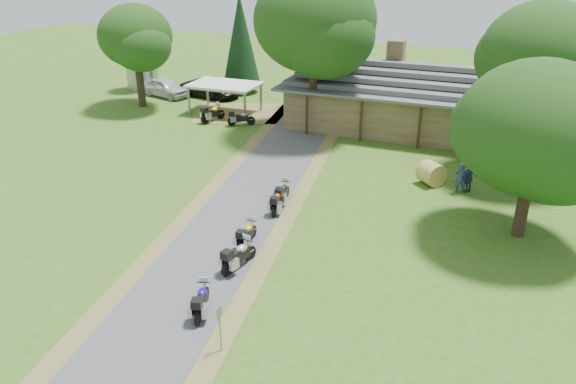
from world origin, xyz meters
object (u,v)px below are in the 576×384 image
at_px(lodge, 431,97).
at_px(car_dark_suv, 211,84).
at_px(motorcycle_row_e, 283,192).
at_px(motorcycle_carport_a, 213,112).
at_px(motorcycle_row_c, 247,233).
at_px(motorcycle_carport_b, 241,117).
at_px(motorcycle_row_b, 239,254).
at_px(motorcycle_row_d, 277,200).
at_px(hay_bale, 431,173).
at_px(silo, 141,57).
at_px(car_white_sedan, 165,85).
at_px(motorcycle_row_a, 201,299).
at_px(carport, 225,98).

xyz_separation_m(lodge, car_dark_suv, (-19.67, 2.41, -1.27)).
xyz_separation_m(motorcycle_row_e, motorcycle_carport_a, (-10.64, 11.61, 0.10)).
height_order(motorcycle_row_c, motorcycle_carport_b, motorcycle_carport_b).
height_order(motorcycle_row_b, motorcycle_carport_b, motorcycle_row_b).
bearing_deg(motorcycle_row_e, car_dark_suv, 33.50).
relative_size(motorcycle_row_d, hay_bale, 1.36).
distance_m(lodge, hay_bale, 10.61).
height_order(car_dark_suv, hay_bale, car_dark_suv).
height_order(lodge, motorcycle_row_e, lodge).
bearing_deg(car_dark_suv, silo, 96.94).
height_order(car_dark_suv, motorcycle_row_d, car_dark_suv).
distance_m(silo, motorcycle_row_c, 32.17).
bearing_deg(car_white_sedan, lodge, -77.34).
xyz_separation_m(silo, hay_bale, (28.84, -12.95, -2.34)).
relative_size(motorcycle_row_a, motorcycle_carport_a, 0.88).
xyz_separation_m(motorcycle_row_a, motorcycle_carport_b, (-9.00, 21.72, 0.02)).
xyz_separation_m(silo, motorcycle_row_b, (22.59, -25.23, -2.33)).
height_order(car_dark_suv, motorcycle_row_b, car_dark_suv).
bearing_deg(motorcycle_carport_a, silo, 78.14).
xyz_separation_m(motorcycle_row_a, motorcycle_carport_a, (-11.52, 21.85, 0.09)).
distance_m(motorcycle_carport_b, hay_bale, 16.29).
height_order(motorcycle_row_e, motorcycle_carport_b, motorcycle_carport_b).
xyz_separation_m(car_white_sedan, motorcycle_row_d, (18.38, -17.81, -0.40)).
height_order(carport, motorcycle_row_a, carport).
bearing_deg(motorcycle_row_c, carport, 27.00).
relative_size(motorcycle_row_c, motorcycle_row_e, 1.01).
relative_size(motorcycle_row_b, motorcycle_row_d, 1.09).
distance_m(silo, car_dark_suv, 7.62).
height_order(silo, motorcycle_row_a, silo).
height_order(lodge, car_dark_suv, lodge).
xyz_separation_m(motorcycle_row_c, motorcycle_row_e, (-0.23, 4.90, -0.00)).
bearing_deg(motorcycle_row_b, motorcycle_carport_b, 38.42).
bearing_deg(motorcycle_row_e, motorcycle_row_d, -178.99).
relative_size(motorcycle_row_b, motorcycle_row_e, 1.10).
bearing_deg(motorcycle_row_c, motorcycle_row_d, -1.43).
bearing_deg(silo, motorcycle_row_c, -46.58).
distance_m(car_white_sedan, motorcycle_row_e, 24.77).
height_order(motorcycle_row_a, motorcycle_carport_a, motorcycle_carport_a).
relative_size(lodge, silo, 3.57).
height_order(carport, motorcycle_carport_a, carport).
distance_m(car_dark_suv, motorcycle_row_d, 24.14).
relative_size(car_dark_suv, motorcycle_carport_b, 3.28).
bearing_deg(motorcycle_row_d, silo, 37.24).
xyz_separation_m(car_white_sedan, motorcycle_carport_a, (7.63, -5.11, -0.31)).
xyz_separation_m(lodge, motorcycle_row_d, (-5.13, -16.84, -1.83)).
relative_size(motorcycle_row_c, hay_bale, 1.36).
relative_size(car_white_sedan, hay_bale, 4.63).
height_order(carport, motorcycle_row_e, carport).
bearing_deg(motorcycle_row_d, motorcycle_carport_b, 22.06).
relative_size(car_white_sedan, motorcycle_carport_a, 2.96).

